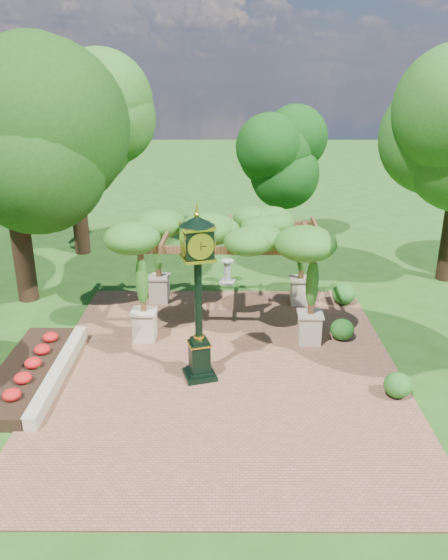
{
  "coord_description": "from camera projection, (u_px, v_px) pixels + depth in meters",
  "views": [
    {
      "loc": [
        0.07,
        -12.82,
        7.99
      ],
      "look_at": [
        0.0,
        2.5,
        2.2
      ],
      "focal_mm": 35.0,
      "sensor_mm": 36.0,
      "label": 1
    }
  ],
  "objects": [
    {
      "name": "shrub_front",
      "position": [
        398.0,
        385.0,
        14.26
      ],
      "size": [
        0.74,
        0.74,
        0.66
      ],
      "primitive_type": "ellipsoid",
      "rotation": [
        0.0,
        0.0,
        -0.01
      ],
      "color": "#215A19",
      "rests_on": "brick_plaza"
    },
    {
      "name": "pergola",
      "position": [
        228.0,
        234.0,
        17.77
      ],
      "size": [
        6.18,
        4.0,
        3.81
      ],
      "rotation": [
        0.0,
        0.0,
        -0.03
      ],
      "color": "beige",
      "rests_on": "brick_plaza"
    },
    {
      "name": "ground",
      "position": [
        224.0,
        388.0,
        14.81
      ],
      "size": [
        120.0,
        120.0,
        0.0
      ],
      "primitive_type": "plane",
      "color": "#1E4714",
      "rests_on": "ground"
    },
    {
      "name": "pedestal_clock",
      "position": [
        198.0,
        284.0,
        14.32
      ],
      "size": [
        1.16,
        1.16,
        4.72
      ],
      "rotation": [
        0.0,
        0.0,
        0.29
      ],
      "color": "black",
      "rests_on": "brick_plaza"
    },
    {
      "name": "shrub_back",
      "position": [
        344.0,
        294.0,
        20.04
      ],
      "size": [
        1.08,
        1.08,
        0.77
      ],
      "primitive_type": "ellipsoid",
      "rotation": [
        0.0,
        0.0,
        0.31
      ],
      "color": "#205D1B",
      "rests_on": "brick_plaza"
    },
    {
      "name": "tree_west_far",
      "position": [
        72.0,
        131.0,
        24.07
      ],
      "size": [
        4.89,
        4.89,
        8.23
      ],
      "color": "black",
      "rests_on": "ground"
    },
    {
      "name": "border_wall",
      "position": [
        59.0,
        372.0,
        15.23
      ],
      "size": [
        0.35,
        5.0,
        0.4
      ],
      "primitive_type": "cube",
      "color": "#C6B793",
      "rests_on": "ground"
    },
    {
      "name": "flower_bed",
      "position": [
        27.0,
        372.0,
        15.24
      ],
      "size": [
        1.5,
        5.0,
        0.36
      ],
      "primitive_type": "cube",
      "color": "red",
      "rests_on": "ground"
    },
    {
      "name": "brick_plaza",
      "position": [
        224.0,
        369.0,
        15.74
      ],
      "size": [
        10.0,
        12.0,
        0.04
      ],
      "primitive_type": "cube",
      "color": "brown",
      "rests_on": "ground"
    },
    {
      "name": "shrub_mid",
      "position": [
        342.0,
        329.0,
        17.36
      ],
      "size": [
        0.81,
        0.81,
        0.68
      ],
      "primitive_type": "ellipsoid",
      "rotation": [
        0.0,
        0.0,
        -0.08
      ],
      "color": "#1F5919",
      "rests_on": "brick_plaza"
    },
    {
      "name": "sundial",
      "position": [
        227.0,
        273.0,
        22.11
      ],
      "size": [
        0.68,
        0.68,
        0.99
      ],
      "rotation": [
        0.0,
        0.0,
        -0.31
      ],
      "color": "#9C9B93",
      "rests_on": "ground"
    },
    {
      "name": "tree_west_near",
      "position": [
        7.0,
        133.0,
        18.52
      ],
      "size": [
        5.43,
        5.43,
        8.91
      ],
      "color": "#331E14",
      "rests_on": "ground"
    },
    {
      "name": "tree_north",
      "position": [
        279.0,
        159.0,
        26.3
      ],
      "size": [
        3.7,
        3.7,
        6.08
      ],
      "color": "black",
      "rests_on": "ground"
    }
  ]
}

